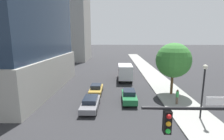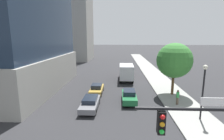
# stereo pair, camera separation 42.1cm
# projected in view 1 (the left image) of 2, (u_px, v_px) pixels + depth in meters

# --- Properties ---
(sidewalk) EXTENTS (4.35, 120.00, 0.15)m
(sidewalk) POSITION_uv_depth(u_px,v_px,m) (172.00, 95.00, 23.82)
(sidewalk) COLOR gray
(sidewalk) RESTS_ON ground
(construction_building) EXTENTS (12.86, 14.98, 35.11)m
(construction_building) POSITION_uv_depth(u_px,v_px,m) (71.00, 16.00, 59.71)
(construction_building) COLOR #9E9B93
(construction_building) RESTS_ON ground
(traffic_light_pole) EXTENTS (5.11, 0.48, 5.63)m
(traffic_light_pole) POSITION_uv_depth(u_px,v_px,m) (215.00, 133.00, 7.37)
(traffic_light_pole) COLOR black
(traffic_light_pole) RESTS_ON sidewalk
(street_lamp) EXTENTS (0.44, 0.44, 5.39)m
(street_lamp) POSITION_uv_depth(u_px,v_px,m) (204.00, 83.00, 16.05)
(street_lamp) COLOR black
(street_lamp) RESTS_ON sidewalk
(street_tree) EXTENTS (4.79, 4.79, 7.20)m
(street_tree) POSITION_uv_depth(u_px,v_px,m) (173.00, 60.00, 23.18)
(street_tree) COLOR brown
(street_tree) RESTS_ON sidewalk
(car_gray) EXTENTS (1.80, 4.70, 1.33)m
(car_gray) POSITION_uv_depth(u_px,v_px,m) (90.00, 103.00, 19.19)
(car_gray) COLOR slate
(car_gray) RESTS_ON ground
(car_green) EXTENTS (1.75, 4.33, 1.51)m
(car_green) POSITION_uv_depth(u_px,v_px,m) (129.00, 96.00, 21.29)
(car_green) COLOR #1E6638
(car_green) RESTS_ON ground
(car_gold) EXTENTS (1.72, 4.31, 1.38)m
(car_gold) POSITION_uv_depth(u_px,v_px,m) (96.00, 89.00, 24.54)
(car_gold) COLOR #AD8938
(car_gold) RESTS_ON ground
(box_truck) EXTENTS (2.48, 6.86, 3.11)m
(box_truck) POSITION_uv_depth(u_px,v_px,m) (125.00, 71.00, 32.03)
(box_truck) COLOR #B21E1E
(box_truck) RESTS_ON ground
(pedestrian_green_shirt) EXTENTS (0.34, 0.34, 1.78)m
(pedestrian_green_shirt) POSITION_uv_depth(u_px,v_px,m) (177.00, 97.00, 20.20)
(pedestrian_green_shirt) COLOR brown
(pedestrian_green_shirt) RESTS_ON sidewalk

